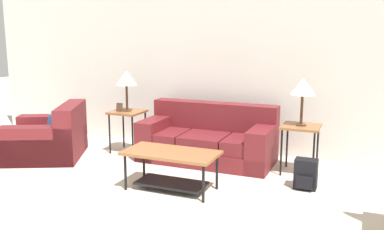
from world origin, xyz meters
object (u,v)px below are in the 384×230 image
Objects in this scene: side_table_right at (301,131)px; backpack at (306,174)px; armchair at (49,139)px; couch at (208,141)px; table_lamp_left at (126,79)px; table_lamp_right at (303,87)px; side_table_left at (127,116)px; coffee_table at (171,162)px.

backpack is (0.17, -0.56, -0.40)m from side_table_right.
backpack is at bearing 2.34° from armchair.
table_lamp_left reaches higher than couch.
table_lamp_right is at bearing 106.65° from backpack.
table_lamp_left is at bearing -180.00° from side_table_right.
couch is at bearing 2.69° from table_lamp_left.
side_table_left is at bearing -177.31° from couch.
table_lamp_right reaches higher than side_table_right.
table_lamp_left is (-1.34, 1.22, 0.81)m from coffee_table.
armchair reaches higher than side_table_right.
backpack is at bearing -22.65° from couch.
side_table_right is (1.32, -0.06, 0.28)m from couch.
table_lamp_right is at bearing -135.00° from side_table_right.
side_table_right reaches higher than coffee_table.
couch is 1.34× the size of armchair.
backpack is (1.47, 0.66, -0.17)m from coffee_table.
armchair is 2.27× the size of table_lamp_right.
table_lamp_left is (0.00, -0.00, 0.58)m from side_table_left.
table_lamp_left is at bearing -177.31° from couch.
table_lamp_left is 3.03m from backpack.
armchair is 1.46m from table_lamp_left.
coffee_table is 1.62m from backpack.
side_table_left is 2.89m from backpack.
side_table_left is at bearing 180.00° from table_lamp_right.
side_table_right is 1.04× the size of table_lamp_left.
coffee_table is at bearing -136.94° from table_lamp_right.
table_lamp_left is 1.00× the size of table_lamp_right.
coffee_table is at bearing -89.20° from couch.
coffee_table is 1.83m from side_table_left.
couch reaches higher than side_table_right.
table_lamp_left is (-2.64, -0.00, 0.58)m from side_table_right.
couch is 1.62m from backpack.
table_lamp_left and table_lamp_right have the same top height.
side_table_right is at bearing 0.00° from side_table_left.
table_lamp_right is at bearing 0.00° from table_lamp_left.
table_lamp_right reaches higher than coffee_table.
table_lamp_left is at bearing 137.70° from coffee_table.
coffee_table is at bearing -12.54° from armchair.
side_table_right is at bearing 11.26° from armchair.
armchair is 3.75m from backpack.
side_table_right is 0.58m from table_lamp_right.
table_lamp_right is (2.64, 0.00, 0.00)m from table_lamp_left.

